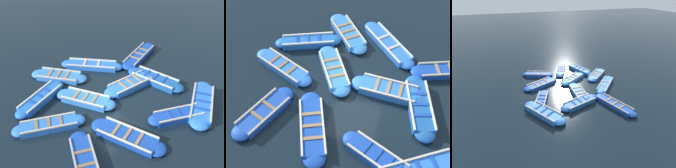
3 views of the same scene
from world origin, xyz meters
TOP-DOWN VIEW (x-y plane):
  - ground_plane at (0.00, 0.00)m, footprint 120.00×120.00m
  - boat_centre at (-1.60, 3.11)m, footprint 3.21×1.90m
  - boat_near_quay at (1.32, -3.54)m, footprint 2.86×3.18m
  - boat_broadside at (3.67, -0.29)m, footprint 3.45×2.04m
  - boat_drifting at (1.23, 2.53)m, footprint 2.23×3.75m
  - boat_inner_gap at (-1.43, -0.25)m, footprint 3.47×1.07m
  - boat_outer_left at (-2.89, 0.27)m, footprint 1.79×3.65m
  - boat_end_of_row at (-4.04, -2.29)m, footprint 3.83×2.04m
  - boat_tucked at (1.28, -0.77)m, footprint 2.46×3.30m
  - boat_stern_in at (-0.89, -3.28)m, footprint 3.29×3.31m
  - boat_mid_row at (3.46, 2.41)m, footprint 2.01×3.36m
  - boat_far_corner at (3.11, -2.31)m, footprint 3.40×1.90m
  - boat_alongside at (-3.22, 3.29)m, footprint 3.81×2.87m

SIDE VIEW (x-z plane):
  - ground_plane at x=0.00m, z-range 0.00..0.00m
  - boat_near_quay at x=1.32m, z-range -0.03..0.33m
  - boat_drifting at x=1.23m, z-range -0.03..0.33m
  - boat_stern_in at x=-0.89m, z-range -0.03..0.34m
  - boat_end_of_row at x=-4.04m, z-range -0.03..0.34m
  - boat_mid_row at x=3.46m, z-range -0.03..0.34m
  - boat_broadside at x=3.67m, z-range -0.03..0.35m
  - boat_tucked at x=1.28m, z-range -0.03..0.37m
  - boat_outer_left at x=-2.89m, z-range -0.03..0.38m
  - boat_far_corner at x=3.11m, z-range -0.03..0.39m
  - boat_centre at x=-1.60m, z-range -0.03..0.39m
  - boat_inner_gap at x=-1.43m, z-range -0.03..0.40m
  - boat_alongside at x=-3.22m, z-range -0.03..0.41m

